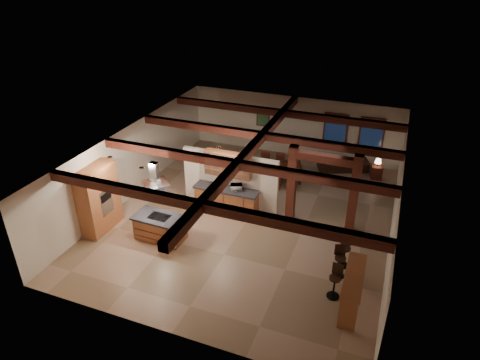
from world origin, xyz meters
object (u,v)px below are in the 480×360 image
Objects in this scene: dining_table at (279,174)px; sofa at (343,163)px; kitchen_island at (160,227)px; bar_counter at (353,285)px.

sofa is at bearing 17.56° from dining_table.
kitchen_island is 6.08m from dining_table.
sofa is 1.09× the size of bar_counter.
bar_counter reaches higher than dining_table.
sofa is at bearing 100.45° from bar_counter.
bar_counter is at bearing -81.33° from dining_table.
kitchen_island is 9.12m from sofa.
kitchen_island reaches higher than sofa.
kitchen_island is at bearing 172.35° from bar_counter.
sofa is (2.43, 2.11, -0.02)m from dining_table.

